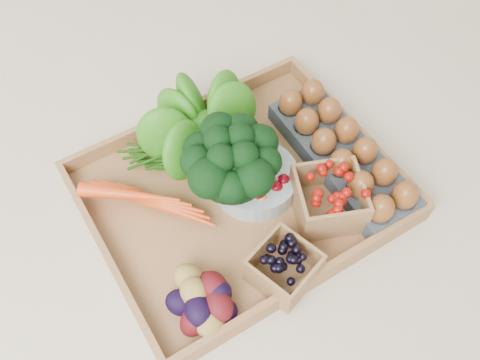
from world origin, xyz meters
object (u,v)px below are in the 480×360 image
tray (240,195)px  egg_carton (341,157)px  broccoli (232,180)px  cherry_bowl (255,180)px

tray → egg_carton: size_ratio=1.61×
egg_carton → broccoli: bearing=171.4°
tray → cherry_bowl: 0.04m
cherry_bowl → egg_carton: bearing=-14.2°
broccoli → cherry_bowl: 0.07m
tray → cherry_bowl: bearing=-0.6°
tray → broccoli: 0.08m
broccoli → cherry_bowl: (0.05, 0.00, -0.05)m
tray → broccoli: size_ratio=3.19×
broccoli → tray: bearing=13.3°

